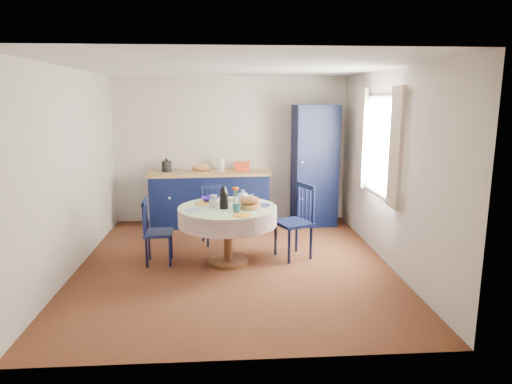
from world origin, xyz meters
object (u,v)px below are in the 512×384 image
(chair_left, at_px, (156,231))
(mug_c, at_px, (246,200))
(dining_table, at_px, (228,216))
(mug_d, at_px, (214,198))
(mug_b, at_px, (237,209))
(kitchen_counter, at_px, (210,198))
(chair_right, at_px, (296,221))
(mug_a, at_px, (213,203))
(cobalt_bowl, at_px, (210,199))
(pantry_cabinet, at_px, (315,166))
(chair_far, at_px, (214,214))

(chair_left, xyz_separation_m, mug_c, (1.19, 0.13, 0.38))
(dining_table, xyz_separation_m, mug_d, (-0.19, 0.31, 0.17))
(dining_table, bearing_deg, mug_c, 41.32)
(dining_table, distance_m, chair_left, 0.97)
(mug_b, bearing_deg, kitchen_counter, 100.19)
(chair_left, relative_size, chair_right, 0.85)
(chair_left, relative_size, mug_c, 7.85)
(mug_a, distance_m, mug_b, 0.43)
(mug_b, bearing_deg, chair_right, 31.81)
(mug_c, relative_size, mug_d, 1.13)
(mug_a, distance_m, cobalt_bowl, 0.31)
(kitchen_counter, bearing_deg, mug_d, -89.02)
(pantry_cabinet, relative_size, chair_far, 2.38)
(chair_far, distance_m, mug_d, 0.72)
(chair_far, relative_size, chair_right, 0.85)
(mug_a, relative_size, mug_b, 1.10)
(chair_left, xyz_separation_m, mug_b, (1.04, -0.38, 0.38))
(kitchen_counter, bearing_deg, dining_table, -84.05)
(chair_left, distance_m, mug_c, 1.25)
(mug_a, bearing_deg, chair_left, 175.18)
(pantry_cabinet, distance_m, chair_far, 1.99)
(mug_a, relative_size, mug_c, 1.04)
(mug_c, bearing_deg, kitchen_counter, 107.50)
(chair_left, relative_size, mug_a, 7.55)
(chair_right, xyz_separation_m, mug_b, (-0.81, -0.50, 0.30))
(pantry_cabinet, xyz_separation_m, dining_table, (-1.47, -1.83, -0.37))
(chair_left, height_order, mug_a, same)
(kitchen_counter, distance_m, pantry_cabinet, 1.86)
(chair_left, xyz_separation_m, cobalt_bowl, (0.70, 0.24, 0.36))
(chair_left, relative_size, chair_far, 1.00)
(mug_b, bearing_deg, chair_left, 159.97)
(kitchen_counter, bearing_deg, cobalt_bowl, -90.72)
(cobalt_bowl, bearing_deg, pantry_cabinet, 41.28)
(kitchen_counter, relative_size, dining_table, 1.63)
(chair_right, bearing_deg, kitchen_counter, -168.01)
(chair_far, bearing_deg, chair_right, -48.64)
(pantry_cabinet, distance_m, mug_b, 2.54)
(pantry_cabinet, bearing_deg, chair_left, -148.48)
(mug_c, bearing_deg, cobalt_bowl, 166.93)
(chair_left, distance_m, mug_a, 0.85)
(pantry_cabinet, distance_m, cobalt_bowl, 2.29)
(mug_b, distance_m, mug_c, 0.53)
(kitchen_counter, relative_size, pantry_cabinet, 1.02)
(cobalt_bowl, bearing_deg, chair_left, -161.01)
(chair_left, bearing_deg, mug_b, -112.99)
(mug_b, xyz_separation_m, cobalt_bowl, (-0.34, 0.62, -0.02))
(chair_far, relative_size, cobalt_bowl, 3.66)
(chair_left, bearing_deg, chair_far, -44.71)
(mug_a, xyz_separation_m, cobalt_bowl, (-0.05, 0.31, -0.02))
(kitchen_counter, height_order, chair_left, kitchen_counter)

